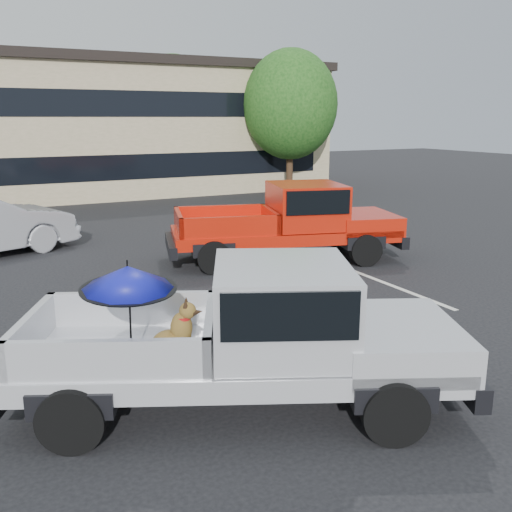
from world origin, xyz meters
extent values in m
plane|color=black|center=(0.00, 0.00, 0.00)|extent=(90.00, 90.00, 0.00)
cube|color=silver|center=(-3.00, 2.00, 0.00)|extent=(0.12, 5.00, 0.01)
cube|color=silver|center=(3.00, 2.00, 0.00)|extent=(0.12, 5.00, 0.01)
cube|color=tan|center=(2.00, 21.00, 3.00)|extent=(20.00, 8.00, 6.00)
cube|color=black|center=(2.00, 21.00, 6.10)|extent=(20.40, 8.40, 0.40)
cube|color=black|center=(2.00, 17.02, 1.50)|extent=(18.00, 0.08, 1.10)
cube|color=black|center=(2.00, 17.02, 4.20)|extent=(18.00, 0.08, 1.10)
cylinder|color=#332114|center=(9.00, 16.00, 1.36)|extent=(0.32, 0.32, 2.73)
ellipsoid|color=#154213|center=(9.00, 16.00, 4.22)|extent=(4.46, 4.46, 5.13)
cylinder|color=#332114|center=(6.00, 24.00, 1.43)|extent=(0.32, 0.32, 2.86)
ellipsoid|color=#154213|center=(6.00, 24.00, 4.42)|extent=(4.68, 4.68, 5.38)
cylinder|color=black|center=(-4.42, -1.99, 0.38)|extent=(0.81, 0.57, 0.76)
cylinder|color=black|center=(-3.64, -0.33, 0.38)|extent=(0.81, 0.57, 0.76)
cylinder|color=black|center=(-1.15, -3.51, 0.38)|extent=(0.81, 0.57, 0.76)
cylinder|color=black|center=(-0.38, -1.84, 0.38)|extent=(0.81, 0.57, 0.76)
cube|color=silver|center=(-2.35, -1.94, 0.67)|extent=(5.70, 4.01, 0.28)
cube|color=silver|center=(-0.54, -2.78, 0.88)|extent=(2.17, 2.37, 0.46)
cube|color=black|center=(0.14, -3.10, 0.50)|extent=(1.01, 1.86, 0.30)
cube|color=black|center=(-4.85, -0.78, 0.50)|extent=(0.99, 1.85, 0.28)
cube|color=silver|center=(-1.85, -2.17, 1.35)|extent=(2.27, 2.36, 1.05)
cube|color=black|center=(-1.85, -2.17, 1.55)|extent=(2.18, 2.39, 0.55)
cube|color=black|center=(-3.67, -1.33, 0.73)|extent=(2.86, 2.64, 0.10)
cube|color=silver|center=(-3.30, -0.54, 1.03)|extent=(2.13, 1.06, 0.50)
cube|color=silver|center=(-4.03, -2.12, 1.03)|extent=(2.13, 1.06, 0.50)
cube|color=silver|center=(-4.66, -0.87, 1.03)|extent=(0.87, 1.71, 0.50)
cube|color=silver|center=(-2.67, -1.79, 1.03)|extent=(0.87, 1.71, 0.50)
ellipsoid|color=brown|center=(-3.15, -1.64, 0.93)|extent=(0.55, 0.51, 0.29)
cylinder|color=brown|center=(-2.97, -1.80, 0.89)|extent=(0.06, 0.06, 0.22)
cylinder|color=brown|center=(-2.90, -1.67, 0.89)|extent=(0.06, 0.06, 0.22)
ellipsoid|color=brown|center=(-3.01, -1.70, 1.11)|extent=(0.36, 0.34, 0.39)
cylinder|color=red|center=(-2.99, -1.71, 1.24)|extent=(0.19, 0.19, 0.04)
sphere|color=brown|center=(-2.94, -1.74, 1.33)|extent=(0.21, 0.21, 0.21)
cone|color=black|center=(-2.83, -1.79, 1.31)|extent=(0.17, 0.15, 0.10)
cone|color=black|center=(-2.97, -1.78, 1.44)|extent=(0.07, 0.07, 0.11)
cone|color=black|center=(-2.93, -1.68, 1.44)|extent=(0.07, 0.07, 0.11)
cylinder|color=brown|center=(-3.30, -1.57, 0.83)|extent=(0.26, 0.05, 0.09)
cylinder|color=black|center=(-3.66, -1.79, 1.31)|extent=(0.02, 0.10, 1.05)
cone|color=#1216A3|center=(-3.66, -1.79, 1.85)|extent=(1.10, 1.12, 0.36)
cylinder|color=black|center=(-3.66, -1.79, 2.01)|extent=(0.02, 0.02, 0.10)
cylinder|color=black|center=(-3.66, -1.79, 1.72)|extent=(1.10, 1.10, 0.09)
cylinder|color=black|center=(-0.10, 4.09, 0.40)|extent=(0.85, 0.50, 0.80)
cylinder|color=black|center=(0.43, 5.96, 0.40)|extent=(0.85, 0.50, 0.80)
cylinder|color=black|center=(3.56, 3.07, 0.40)|extent=(0.85, 0.50, 0.80)
cylinder|color=black|center=(4.08, 4.94, 0.40)|extent=(0.85, 0.50, 0.80)
cube|color=red|center=(2.04, 4.50, 0.71)|extent=(6.03, 3.49, 0.30)
cube|color=red|center=(4.08, 3.93, 0.93)|extent=(2.07, 2.38, 0.49)
cube|color=black|center=(4.84, 3.72, 0.53)|extent=(0.76, 2.05, 0.32)
cube|color=black|center=(-0.75, 5.28, 0.53)|extent=(0.74, 2.04, 0.30)
cube|color=red|center=(2.60, 4.34, 1.43)|extent=(2.20, 2.34, 1.11)
cube|color=black|center=(2.60, 4.34, 1.64)|extent=(2.08, 2.40, 0.58)
cube|color=black|center=(0.57, 4.91, 0.77)|extent=(2.86, 2.53, 0.11)
cube|color=red|center=(0.82, 5.80, 1.09)|extent=(2.37, 0.76, 0.53)
cube|color=red|center=(0.32, 4.03, 1.09)|extent=(2.37, 0.76, 0.53)
cube|color=red|center=(-0.55, 5.23, 1.09)|extent=(0.63, 1.90, 0.53)
cube|color=red|center=(1.69, 4.60, 1.09)|extent=(0.63, 1.90, 0.53)
camera|label=1|loc=(-5.22, -7.98, 3.62)|focal=40.00mm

